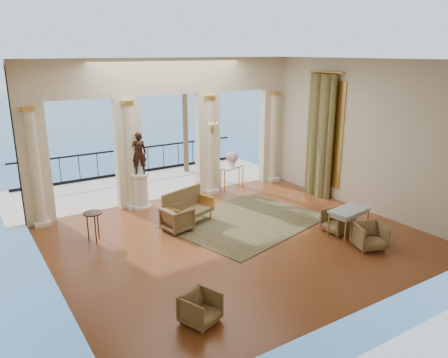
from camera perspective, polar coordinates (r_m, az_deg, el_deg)
floor at (r=11.50m, az=1.65°, el=-7.70°), size 9.00×9.00×0.00m
room_walls at (r=9.77m, az=5.47°, el=5.61°), size 9.00×9.00×9.00m
arcade at (r=13.99m, az=-7.15°, el=7.58°), size 9.00×0.56×4.50m
terrace at (r=16.34m, az=-9.82°, el=-0.73°), size 10.00×3.60×0.10m
balustrade at (r=17.66m, az=-11.92°, el=1.99°), size 9.00×0.06×1.03m
palm_tree at (r=17.22m, az=-5.26°, el=14.31°), size 2.00×2.00×4.50m
curtain at (r=14.65m, az=12.41°, el=5.49°), size 0.33×1.40×4.09m
window_frame at (r=14.77m, az=12.95°, el=5.86°), size 0.04×1.60×3.40m
wall_sconce at (r=14.43m, az=-1.50°, el=6.54°), size 0.30×0.11×0.33m
rug at (r=12.56m, az=2.88°, el=-5.53°), size 4.72×4.07×0.02m
armchair_a at (r=8.10m, az=-3.11°, el=-16.36°), size 0.77×0.75×0.62m
armchair_b at (r=11.38m, az=18.50°, el=-6.91°), size 0.89×0.87×0.72m
armchair_c at (r=12.11m, az=14.61°, el=-5.23°), size 0.62×0.66×0.68m
armchair_d at (r=11.89m, az=-6.11°, el=-5.06°), size 0.77×0.81×0.73m
settee at (r=12.31m, az=-4.91°, el=-3.66°), size 1.60×1.07×0.98m
game_table at (r=11.81m, az=16.06°, el=-4.14°), size 1.18×0.75×0.76m
pedestal at (r=13.71m, az=-10.79°, el=-1.61°), size 0.60×0.60×1.09m
statue at (r=13.39m, az=-11.06°, el=3.31°), size 0.53×0.42×1.28m
console_table at (r=15.21m, az=1.04°, el=1.09°), size 0.92×0.59×0.82m
urn at (r=15.10m, az=1.05°, el=2.75°), size 0.42×0.42×0.55m
side_table at (r=11.55m, az=-16.76°, el=-4.73°), size 0.48×0.48×0.78m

